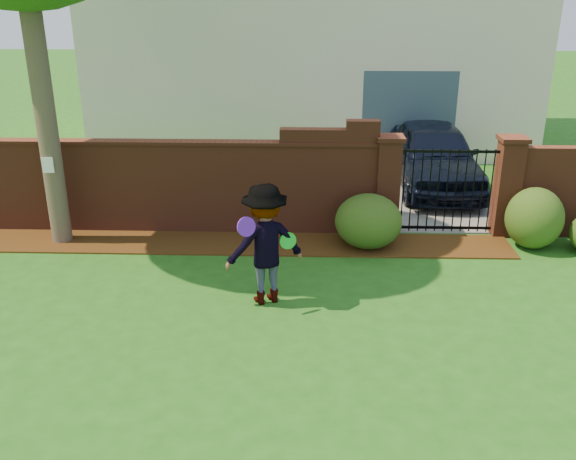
{
  "coord_description": "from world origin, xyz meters",
  "views": [
    {
      "loc": [
        0.91,
        -7.2,
        4.42
      ],
      "look_at": [
        0.63,
        1.4,
        1.05
      ],
      "focal_mm": 39.17,
      "sensor_mm": 36.0,
      "label": 1
    }
  ],
  "objects_px": {
    "car": "(436,158)",
    "frisbee_purple": "(246,227)",
    "man": "(265,245)",
    "frisbee_green": "(288,241)"
  },
  "relations": [
    {
      "from": "car",
      "to": "man",
      "type": "height_order",
      "value": "man"
    },
    {
      "from": "car",
      "to": "frisbee_purple",
      "type": "height_order",
      "value": "car"
    },
    {
      "from": "man",
      "to": "frisbee_green",
      "type": "xyz_separation_m",
      "value": [
        0.32,
        0.01,
        0.07
      ]
    },
    {
      "from": "man",
      "to": "frisbee_green",
      "type": "height_order",
      "value": "man"
    },
    {
      "from": "car",
      "to": "frisbee_green",
      "type": "relative_size",
      "value": 17.55
    },
    {
      "from": "frisbee_purple",
      "to": "frisbee_green",
      "type": "bearing_deg",
      "value": 31.47
    },
    {
      "from": "man",
      "to": "frisbee_purple",
      "type": "distance_m",
      "value": 0.58
    },
    {
      "from": "frisbee_purple",
      "to": "man",
      "type": "bearing_deg",
      "value": 54.8
    },
    {
      "from": "frisbee_green",
      "to": "car",
      "type": "bearing_deg",
      "value": 60.28
    },
    {
      "from": "car",
      "to": "man",
      "type": "relative_size",
      "value": 2.42
    }
  ]
}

